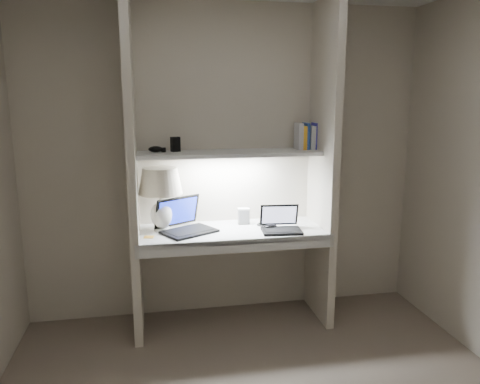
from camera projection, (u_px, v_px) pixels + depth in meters
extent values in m
cube|color=beige|center=(226.00, 163.00, 3.79)|extent=(3.20, 0.01, 2.50)
cube|color=beige|center=(132.00, 171.00, 3.39)|extent=(0.06, 0.55, 2.50)
cube|color=beige|center=(323.00, 165.00, 3.66)|extent=(0.06, 0.55, 2.50)
cube|color=white|center=(232.00, 232.00, 3.63)|extent=(1.40, 0.55, 0.04)
cube|color=silver|center=(238.00, 246.00, 3.38)|extent=(1.46, 0.03, 0.10)
cube|color=silver|center=(229.00, 153.00, 3.60)|extent=(1.40, 0.36, 0.03)
cube|color=white|center=(229.00, 156.00, 3.60)|extent=(0.60, 0.04, 0.02)
cylinder|color=white|center=(162.00, 229.00, 3.59)|extent=(0.12, 0.12, 0.02)
ellipsoid|color=white|center=(161.00, 215.00, 3.57)|extent=(0.17, 0.17, 0.21)
cylinder|color=white|center=(161.00, 199.00, 3.54)|extent=(0.03, 0.03, 0.09)
sphere|color=#FFD899|center=(161.00, 188.00, 3.53)|extent=(0.05, 0.05, 0.05)
cube|color=black|center=(189.00, 232.00, 3.53)|extent=(0.46, 0.42, 0.02)
cube|color=black|center=(189.00, 230.00, 3.53)|extent=(0.37, 0.32, 0.00)
cube|color=black|center=(177.00, 211.00, 3.62)|extent=(0.36, 0.25, 0.24)
cube|color=#172CC8|center=(178.00, 212.00, 3.62)|extent=(0.32, 0.21, 0.19)
cube|color=black|center=(282.00, 231.00, 3.55)|extent=(0.32, 0.23, 0.02)
cube|color=black|center=(282.00, 230.00, 3.55)|extent=(0.27, 0.17, 0.00)
cube|color=black|center=(279.00, 215.00, 3.65)|extent=(0.30, 0.09, 0.17)
cube|color=silver|center=(279.00, 215.00, 3.65)|extent=(0.26, 0.07, 0.14)
cube|color=silver|center=(244.00, 216.00, 3.77)|extent=(0.10, 0.07, 0.13)
ellipsoid|color=black|center=(271.00, 227.00, 3.63)|extent=(0.12, 0.09, 0.04)
torus|color=black|center=(264.00, 224.00, 3.76)|extent=(0.10, 0.10, 0.01)
cube|color=gold|center=(149.00, 237.00, 3.42)|extent=(0.08, 0.08, 0.00)
cube|color=silver|center=(318.00, 137.00, 3.76)|extent=(0.03, 0.14, 0.19)
cube|color=#2B29A5|center=(315.00, 136.00, 3.75)|extent=(0.04, 0.14, 0.21)
cube|color=silver|center=(311.00, 137.00, 3.74)|extent=(0.04, 0.14, 0.19)
cube|color=#264AA7|center=(306.00, 136.00, 3.73)|extent=(0.02, 0.14, 0.21)
cube|color=gold|center=(303.00, 138.00, 3.73)|extent=(0.03, 0.14, 0.19)
cube|color=silver|center=(299.00, 136.00, 3.72)|extent=(0.04, 0.14, 0.21)
cube|color=black|center=(175.00, 144.00, 3.58)|extent=(0.08, 0.07, 0.11)
ellipsoid|color=black|center=(156.00, 149.00, 3.53)|extent=(0.12, 0.10, 0.05)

